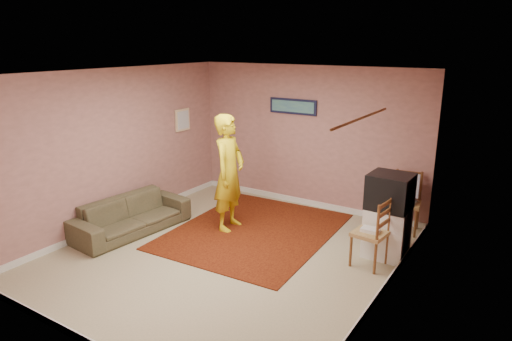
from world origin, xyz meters
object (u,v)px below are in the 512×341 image
Objects in this scene: chair_a at (406,196)px; sofa at (131,215)px; crt_tv at (390,191)px; tv_cabinet at (387,232)px; chair_b at (371,225)px; person at (229,173)px.

chair_a is 0.28× the size of sofa.
crt_tv is 4.05m from sofa.
crt_tv reaches higher than chair_a.
tv_cabinet is 1.21× the size of crt_tv.
tv_cabinet is at bearing 171.58° from chair_b.
chair_b is (-0.09, -1.45, -0.01)m from chair_a.
tv_cabinet is 1.37× the size of chair_b.
crt_tv is 2.52m from person.
sofa is at bearing 120.10° from person.
crt_tv is (-0.01, 0.00, 0.61)m from tv_cabinet.
crt_tv is 1.14× the size of chair_b.
person is at bearing -46.01° from sofa.
sofa is (-3.75, -1.37, -0.08)m from tv_cabinet.
chair_b is at bearing -99.07° from person.
chair_b is 0.28× the size of person.
sofa is at bearing -159.95° from tv_cabinet.
crt_tv is at bearing -89.53° from person.
person is (1.25, 0.99, 0.67)m from sofa.
person is (-2.48, -1.41, 0.35)m from chair_a.
person reaches higher than chair_b.
chair_b is 0.28× the size of sofa.
chair_a is 1.45m from chair_b.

